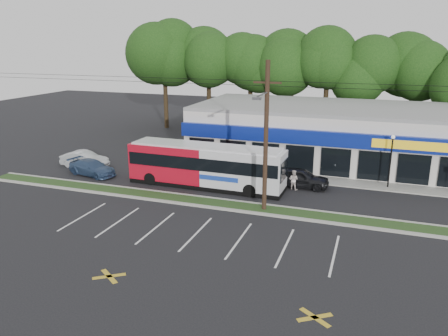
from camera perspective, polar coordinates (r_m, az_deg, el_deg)
ground at (r=29.96m, az=-0.83°, el=-5.51°), size 120.00×120.00×0.00m
grass_strip at (r=30.81m, az=-0.19°, el=-4.76°), size 40.00×1.60×0.12m
curb_south at (r=30.06m, az=-0.73°, el=-5.29°), size 40.00×0.25×0.14m
curb_north at (r=31.56m, az=0.33°, el=-4.22°), size 40.00×0.25×0.14m
sidewalk at (r=37.09m, az=11.31°, el=-1.43°), size 32.00×2.20×0.10m
strip_mall at (r=43.06m, az=13.52°, el=4.46°), size 25.00×12.55×5.30m
utility_pole at (r=28.45m, az=5.15°, el=4.64°), size 50.00×2.77×10.00m
lamp_post at (r=35.93m, az=20.99°, el=1.57°), size 0.30×0.30×4.25m
tree_line at (r=52.48m, az=13.53°, el=12.85°), size 46.76×6.76×11.83m
metrobus at (r=34.26m, az=-2.37°, el=0.43°), size 12.54×2.85×3.36m
car_dark at (r=34.92m, az=9.93°, el=-1.24°), size 4.52×1.93×1.52m
car_silver at (r=41.89m, az=-17.74°, el=1.10°), size 4.46×1.73×1.45m
car_blue at (r=39.14m, az=-16.85°, el=0.04°), size 4.84×2.78×1.32m
pedestrian_a at (r=34.57m, az=5.72°, el=-1.16°), size 0.62×0.43×1.63m
pedestrian_b at (r=34.21m, az=9.05°, el=-1.53°), size 0.87×0.74×1.57m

